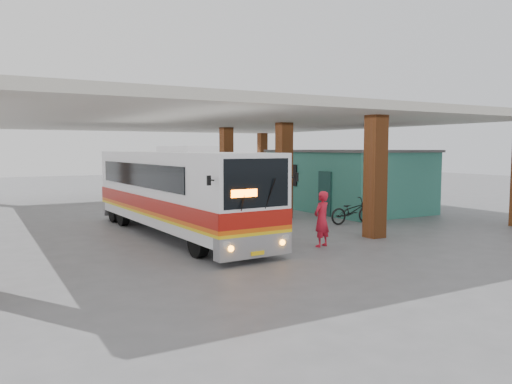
{
  "coord_description": "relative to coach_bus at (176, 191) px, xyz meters",
  "views": [
    {
      "loc": [
        -9.39,
        -16.3,
        3.18
      ],
      "look_at": [
        -0.18,
        0.0,
        1.54
      ],
      "focal_mm": 35.0,
      "sensor_mm": 36.0,
      "label": 1
    }
  ],
  "objects": [
    {
      "name": "ground",
      "position": [
        3.01,
        -0.91,
        -1.62
      ],
      "size": [
        90.0,
        90.0,
        0.0
      ],
      "primitive_type": "plane",
      "color": "#515154",
      "rests_on": "ground"
    },
    {
      "name": "brick_columns",
      "position": [
        4.44,
        4.09,
        0.55
      ],
      "size": [
        20.1,
        21.6,
        4.35
      ],
      "color": "brown",
      "rests_on": "ground"
    },
    {
      "name": "canopy_roof",
      "position": [
        3.51,
        5.59,
        2.88
      ],
      "size": [
        21.0,
        23.0,
        0.3
      ],
      "primitive_type": "cube",
      "color": "beige",
      "rests_on": "brick_columns"
    },
    {
      "name": "shop_building",
      "position": [
        10.5,
        3.09,
        -0.06
      ],
      "size": [
        5.2,
        8.2,
        3.11
      ],
      "color": "#2F766A",
      "rests_on": "ground"
    },
    {
      "name": "coach_bus",
      "position": [
        0.0,
        0.0,
        0.0
      ],
      "size": [
        2.88,
        11.3,
        3.26
      ],
      "rotation": [
        0.0,
        0.0,
        0.05
      ],
      "color": "white",
      "rests_on": "ground"
    },
    {
      "name": "motorcycle",
      "position": [
        7.43,
        -1.04,
        -1.07
      ],
      "size": [
        2.15,
        0.87,
        1.1
      ],
      "primitive_type": "imported",
      "rotation": [
        0.0,
        0.0,
        1.51
      ],
      "color": "black",
      "rests_on": "ground"
    },
    {
      "name": "pedestrian",
      "position": [
        3.33,
        -4.35,
        -0.72
      ],
      "size": [
        0.76,
        0.62,
        1.81
      ],
      "primitive_type": "imported",
      "rotation": [
        0.0,
        0.0,
        3.46
      ],
      "color": "red",
      "rests_on": "ground"
    },
    {
      "name": "red_chair",
      "position": [
        7.46,
        5.75,
        -1.21
      ],
      "size": [
        0.6,
        0.6,
        0.88
      ],
      "rotation": [
        0.0,
        0.0,
        -0.36
      ],
      "color": "red",
      "rests_on": "ground"
    }
  ]
}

